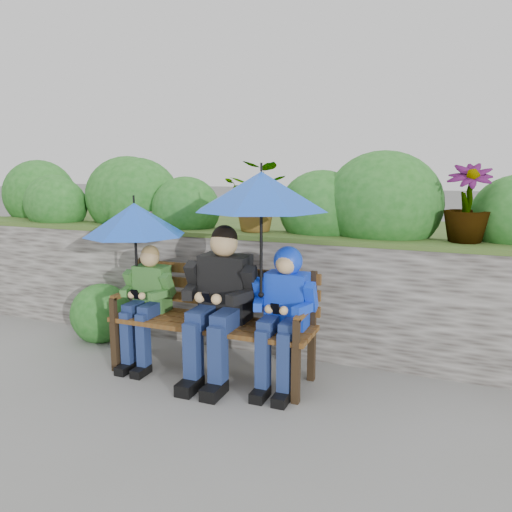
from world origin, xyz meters
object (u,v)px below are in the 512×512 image
at_px(park_bench, 215,313).
at_px(umbrella_right, 261,191).
at_px(boy_right, 284,305).
at_px(boy_left, 147,298).
at_px(umbrella_left, 135,219).
at_px(boy_middle, 220,297).

distance_m(park_bench, umbrella_right, 1.05).
distance_m(park_bench, boy_right, 0.60).
bearing_deg(boy_left, umbrella_left, 161.94).
xyz_separation_m(boy_left, boy_right, (1.17, 0.01, 0.06)).
bearing_deg(boy_right, boy_middle, -177.06).
relative_size(park_bench, umbrella_left, 1.96).
relative_size(boy_middle, boy_right, 1.13).
xyz_separation_m(boy_middle, umbrella_left, (-0.77, 0.05, 0.55)).
distance_m(park_bench, umbrella_left, 0.99).
xyz_separation_m(boy_middle, boy_right, (0.50, 0.03, -0.02)).
bearing_deg(umbrella_left, boy_right, -1.30).
relative_size(park_bench, boy_middle, 1.36).
bearing_deg(park_bench, boy_left, -173.97).
bearing_deg(boy_right, umbrella_left, 178.70).
bearing_deg(boy_left, boy_right, 0.29).
bearing_deg(boy_right, park_bench, 174.55).
xyz_separation_m(boy_right, umbrella_left, (-1.27, 0.03, 0.57)).
bearing_deg(umbrella_left, boy_left, -18.06).
bearing_deg(boy_right, boy_left, -179.71).
height_order(umbrella_left, umbrella_right, umbrella_right).
distance_m(boy_left, boy_middle, 0.67).
bearing_deg(boy_middle, boy_right, 2.94).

